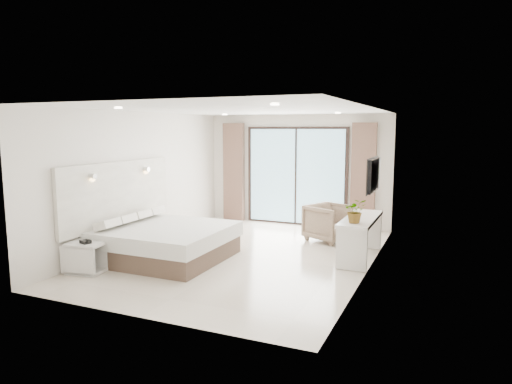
% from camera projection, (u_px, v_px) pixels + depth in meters
% --- Properties ---
extents(ground, '(6.20, 6.20, 0.00)m').
position_uv_depth(ground, '(244.00, 255.00, 8.56)').
color(ground, beige).
rests_on(ground, ground).
extents(room_shell, '(4.62, 6.22, 2.72)m').
position_uv_depth(room_shell, '(249.00, 168.00, 9.04)').
color(room_shell, silver).
rests_on(room_shell, ground).
extents(bed, '(2.16, 2.05, 0.74)m').
position_uv_depth(bed, '(165.00, 242.00, 8.31)').
color(bed, brown).
rests_on(bed, ground).
extents(nightstand, '(0.62, 0.54, 0.51)m').
position_uv_depth(nightstand, '(87.00, 258.00, 7.51)').
color(nightstand, silver).
rests_on(nightstand, ground).
extents(phone, '(0.19, 0.17, 0.06)m').
position_uv_depth(phone, '(86.00, 242.00, 7.41)').
color(phone, black).
rests_on(phone, nightstand).
extents(console_desk, '(0.54, 1.73, 0.77)m').
position_uv_depth(console_desk, '(361.00, 228.00, 8.28)').
color(console_desk, silver).
rests_on(console_desk, ground).
extents(plant, '(0.48, 0.51, 0.33)m').
position_uv_depth(plant, '(355.00, 213.00, 7.74)').
color(plant, '#33662D').
rests_on(plant, console_desk).
extents(armchair, '(1.06, 1.09, 0.86)m').
position_uv_depth(armchair, '(330.00, 221.00, 9.63)').
color(armchair, '#8E725D').
rests_on(armchair, ground).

